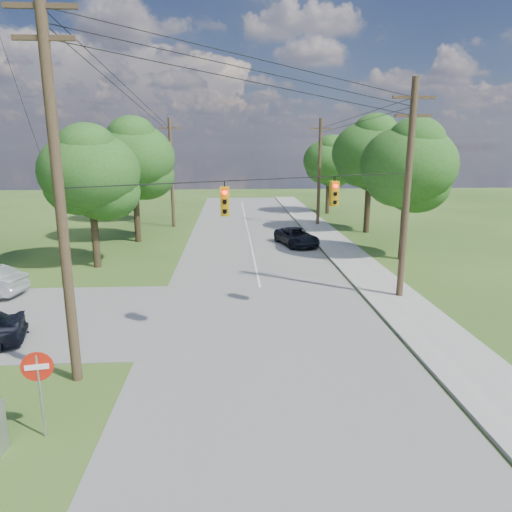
{
  "coord_description": "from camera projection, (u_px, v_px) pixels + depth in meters",
  "views": [
    {
      "loc": [
        0.47,
        -13.45,
        7.37
      ],
      "look_at": [
        1.5,
        5.0,
        2.97
      ],
      "focal_mm": 32.0,
      "sensor_mm": 36.0,
      "label": 1
    }
  ],
  "objects": [
    {
      "name": "ground",
      "position": [
        218.0,
        381.0,
        14.74
      ],
      "size": [
        140.0,
        140.0,
        0.0
      ],
      "primitive_type": "plane",
      "color": "#2F4F1A",
      "rests_on": "ground"
    },
    {
      "name": "main_road",
      "position": [
        268.0,
        322.0,
        19.7
      ],
      "size": [
        10.0,
        100.0,
        0.03
      ],
      "primitive_type": "cube",
      "color": "gray",
      "rests_on": "ground"
    },
    {
      "name": "sidewalk_east",
      "position": [
        419.0,
        318.0,
        20.06
      ],
      "size": [
        2.6,
        100.0,
        0.12
      ],
      "primitive_type": "cube",
      "color": "#ACA9A1",
      "rests_on": "ground"
    },
    {
      "name": "pole_sw",
      "position": [
        58.0,
        187.0,
        13.44
      ],
      "size": [
        2.0,
        0.32,
        12.0
      ],
      "color": "#4E3D28",
      "rests_on": "ground"
    },
    {
      "name": "pole_ne",
      "position": [
        407.0,
        188.0,
        21.73
      ],
      "size": [
        2.0,
        0.32,
        10.5
      ],
      "color": "#4E3D28",
      "rests_on": "ground"
    },
    {
      "name": "pole_north_e",
      "position": [
        319.0,
        172.0,
        43.17
      ],
      "size": [
        2.0,
        0.32,
        10.0
      ],
      "color": "#4E3D28",
      "rests_on": "ground"
    },
    {
      "name": "pole_north_w",
      "position": [
        172.0,
        172.0,
        42.42
      ],
      "size": [
        2.0,
        0.32,
        10.0
      ],
      "color": "#4E3D28",
      "rests_on": "ground"
    },
    {
      "name": "power_lines",
      "position": [
        249.0,
        113.0,
        23.91
      ],
      "size": [
        13.93,
        29.62,
        4.93
      ],
      "color": "black",
      "rests_on": "ground"
    },
    {
      "name": "traffic_signals",
      "position": [
        284.0,
        196.0,
        17.91
      ],
      "size": [
        4.91,
        3.27,
        1.05
      ],
      "color": "#D2970C",
      "rests_on": "ground"
    },
    {
      "name": "tree_w_near",
      "position": [
        90.0,
        172.0,
        27.51
      ],
      "size": [
        6.0,
        6.0,
        8.4
      ],
      "color": "#3F301F",
      "rests_on": "ground"
    },
    {
      "name": "tree_w_mid",
      "position": [
        133.0,
        158.0,
        35.18
      ],
      "size": [
        6.4,
        6.4,
        9.22
      ],
      "color": "#3F301F",
      "rests_on": "ground"
    },
    {
      "name": "tree_w_far",
      "position": [
        134.0,
        159.0,
        44.86
      ],
      "size": [
        6.0,
        6.0,
        8.73
      ],
      "color": "#3F301F",
      "rests_on": "ground"
    },
    {
      "name": "tree_e_near",
      "position": [
        408.0,
        165.0,
        29.48
      ],
      "size": [
        6.2,
        6.2,
        8.81
      ],
      "color": "#3F301F",
      "rests_on": "ground"
    },
    {
      "name": "tree_e_mid",
      "position": [
        370.0,
        153.0,
        39.07
      ],
      "size": [
        6.6,
        6.6,
        9.64
      ],
      "color": "#3F301F",
      "rests_on": "ground"
    },
    {
      "name": "tree_e_far",
      "position": [
        329.0,
        161.0,
        50.9
      ],
      "size": [
        5.8,
        5.8,
        8.32
      ],
      "color": "#3F301F",
      "rests_on": "ground"
    },
    {
      "name": "car_main_north",
      "position": [
        297.0,
        237.0,
        35.0
      ],
      "size": [
        3.39,
        5.19,
        1.33
      ],
      "primitive_type": "imported",
      "rotation": [
        0.0,
        0.0,
        0.27
      ],
      "color": "black",
      "rests_on": "main_road"
    },
    {
      "name": "do_not_enter_sign",
      "position": [
        38.0,
        376.0,
        11.55
      ],
      "size": [
        0.79,
        0.17,
        2.39
      ],
      "rotation": [
        0.0,
        0.0,
        0.17
      ],
      "color": "#94979A",
      "rests_on": "ground"
    }
  ]
}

